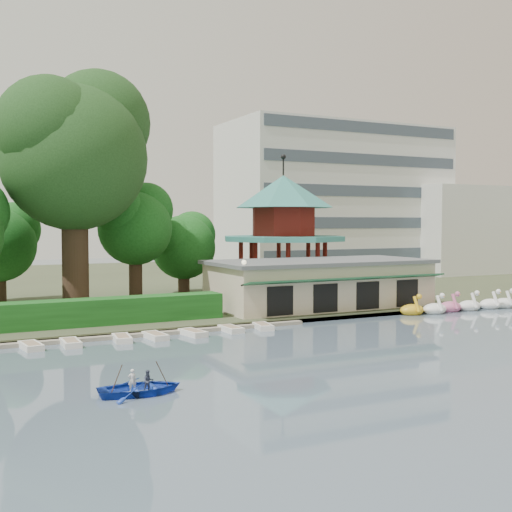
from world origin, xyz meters
TOP-DOWN VIEW (x-y plane):
  - ground_plane at (0.00, 0.00)m, footprint 220.00×220.00m
  - shore at (0.00, 52.00)m, footprint 220.00×70.00m
  - embankment at (0.00, 17.30)m, footprint 220.00×0.60m
  - dock at (-12.00, 17.20)m, footprint 34.00×1.60m
  - boathouse at (10.00, 21.97)m, footprint 18.60×9.39m
  - pavilion at (12.00, 32.00)m, footprint 12.40×12.40m
  - office_building at (32.67, 49.00)m, footprint 38.00×18.00m
  - hedge at (-15.00, 20.50)m, footprint 30.00×2.00m
  - lamp_post at (1.50, 19.00)m, footprint 0.36×0.36m
  - big_tree at (-8.84, 28.19)m, footprint 12.60×11.74m
  - small_trees at (-13.64, 30.99)m, footprint 39.99×17.01m
  - swan_boats at (21.60, 16.56)m, footprint 14.26×2.13m
  - moored_rowboats at (-12.76, 15.73)m, footprint 29.99×2.81m
  - rowboat_with_passengers at (-11.04, 3.10)m, footprint 5.28×3.93m

SIDE VIEW (x-z plane):
  - ground_plane at x=0.00m, z-range 0.00..0.00m
  - dock at x=-12.00m, z-range 0.00..0.24m
  - embankment at x=0.00m, z-range 0.00..0.30m
  - moored_rowboats at x=-12.76m, z-range 0.00..0.36m
  - shore at x=0.00m, z-range 0.00..0.40m
  - swan_boats at x=21.60m, z-range -0.56..1.35m
  - rowboat_with_passengers at x=-11.04m, z-range -0.48..1.53m
  - hedge at x=-15.00m, z-range 0.40..2.20m
  - boathouse at x=10.00m, z-range 0.42..4.32m
  - lamp_post at x=1.50m, z-range 1.20..5.48m
  - small_trees at x=-13.64m, z-range 0.86..11.54m
  - pavilion at x=12.00m, z-range 0.73..14.23m
  - office_building at x=32.67m, z-range -0.27..19.73m
  - big_tree at x=-8.84m, z-range 3.75..23.30m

